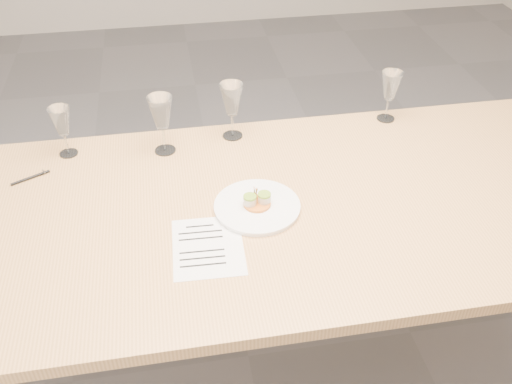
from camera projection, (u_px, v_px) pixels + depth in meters
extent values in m
plane|color=slate|center=(248.00, 356.00, 2.22)|extent=(7.00, 7.00, 0.00)
cube|color=tan|center=(246.00, 212.00, 1.77)|extent=(2.40, 1.00, 0.04)
cylinder|color=tan|center=(483.00, 193.00, 2.46)|extent=(0.07, 0.07, 0.71)
cylinder|color=white|center=(257.00, 207.00, 1.75)|extent=(0.26, 0.26, 0.01)
cylinder|color=white|center=(257.00, 205.00, 1.75)|extent=(0.27, 0.27, 0.01)
cylinder|color=orange|center=(257.00, 204.00, 1.74)|extent=(0.08, 0.08, 0.01)
cylinder|color=beige|center=(250.00, 201.00, 1.73)|extent=(0.04, 0.04, 0.02)
cylinder|color=beige|center=(264.00, 198.00, 1.74)|extent=(0.04, 0.04, 0.02)
cylinder|color=#83A72E|center=(250.00, 197.00, 1.72)|extent=(0.04, 0.04, 0.01)
cylinder|color=#83A72E|center=(264.00, 194.00, 1.73)|extent=(0.04, 0.04, 0.01)
cylinder|color=tan|center=(276.00, 212.00, 1.72)|extent=(0.04, 0.04, 0.00)
cube|color=white|center=(208.00, 247.00, 1.62)|extent=(0.21, 0.26, 0.00)
cube|color=black|center=(200.00, 226.00, 1.69)|extent=(0.08, 0.01, 0.00)
cube|color=black|center=(200.00, 232.00, 1.67)|extent=(0.13, 0.01, 0.00)
cube|color=black|center=(201.00, 238.00, 1.64)|extent=(0.13, 0.01, 0.00)
cube|color=black|center=(202.00, 251.00, 1.60)|extent=(0.13, 0.01, 0.00)
cube|color=black|center=(203.00, 258.00, 1.58)|extent=(0.13, 0.01, 0.00)
cube|color=black|center=(203.00, 265.00, 1.56)|extent=(0.13, 0.01, 0.00)
cylinder|color=black|center=(30.00, 178.00, 1.87)|extent=(0.12, 0.07, 0.01)
cube|color=silver|center=(44.00, 171.00, 1.89)|extent=(0.01, 0.02, 0.00)
cylinder|color=white|center=(69.00, 153.00, 1.99)|extent=(0.06, 0.06, 0.00)
cylinder|color=white|center=(67.00, 144.00, 1.97)|extent=(0.01, 0.01, 0.08)
cone|color=white|center=(61.00, 121.00, 1.91)|extent=(0.07, 0.07, 0.10)
cylinder|color=white|center=(165.00, 150.00, 2.01)|extent=(0.07, 0.07, 0.00)
cylinder|color=white|center=(164.00, 139.00, 1.98)|extent=(0.01, 0.01, 0.09)
cone|color=white|center=(161.00, 113.00, 1.92)|extent=(0.09, 0.09, 0.12)
cylinder|color=white|center=(233.00, 136.00, 2.09)|extent=(0.07, 0.07, 0.00)
cylinder|color=white|center=(232.00, 125.00, 2.06)|extent=(0.01, 0.01, 0.09)
cone|color=white|center=(232.00, 99.00, 2.00)|extent=(0.08, 0.08, 0.12)
cylinder|color=white|center=(386.00, 118.00, 2.18)|extent=(0.07, 0.07, 0.00)
cylinder|color=white|center=(387.00, 108.00, 2.16)|extent=(0.01, 0.01, 0.08)
cone|color=white|center=(391.00, 86.00, 2.10)|extent=(0.08, 0.08, 0.11)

